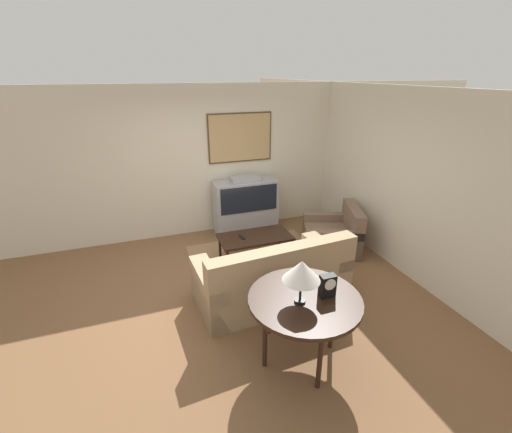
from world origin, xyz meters
TOP-DOWN VIEW (x-y plane):
  - ground_plane at (0.00, 0.00)m, footprint 12.00×12.00m
  - wall_back at (0.02, 2.13)m, footprint 12.00×0.10m
  - wall_right at (2.63, 0.00)m, footprint 0.06×12.00m
  - area_rug at (0.61, 0.74)m, footprint 2.11×1.56m
  - tv at (0.77, 1.81)m, footprint 1.19×0.46m
  - couch at (0.45, -0.36)m, footprint 2.05×1.11m
  - armchair at (1.97, 0.59)m, footprint 1.14×1.16m
  - coffee_table at (0.57, 0.69)m, footprint 1.15×0.60m
  - console_table at (0.34, -1.48)m, footprint 1.14×1.14m
  - table_lamp at (0.26, -1.52)m, footprint 0.37×0.37m
  - mantel_clock at (0.56, -1.52)m, footprint 0.16×0.10m
  - remote at (0.35, 0.71)m, footprint 0.06×0.16m

SIDE VIEW (x-z plane):
  - ground_plane at x=0.00m, z-range 0.00..0.00m
  - area_rug at x=0.61m, z-range 0.00..0.01m
  - armchair at x=1.97m, z-range -0.13..0.66m
  - couch at x=0.45m, z-range -0.15..0.79m
  - coffee_table at x=0.57m, z-range 0.18..0.62m
  - remote at x=0.35m, z-range 0.44..0.46m
  - tv at x=0.77m, z-range -0.03..1.07m
  - console_table at x=0.34m, z-range 0.34..1.14m
  - mantel_clock at x=0.56m, z-range 0.81..1.05m
  - table_lamp at x=0.26m, z-range 0.93..1.38m
  - wall_right at x=2.63m, z-range 0.00..2.70m
  - wall_back at x=0.02m, z-range 0.01..2.71m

